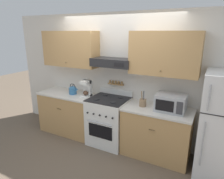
{
  "coord_description": "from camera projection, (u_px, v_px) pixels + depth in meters",
  "views": [
    {
      "loc": [
        1.76,
        -2.89,
        2.19
      ],
      "look_at": [
        0.09,
        0.27,
        1.15
      ],
      "focal_mm": 32.0,
      "sensor_mm": 36.0,
      "label": 1
    }
  ],
  "objects": [
    {
      "name": "microwave",
      "position": [
        171.0,
        103.0,
        3.35
      ],
      "size": [
        0.49,
        0.38,
        0.29
      ],
      "color": "#ADAFB5",
      "rests_on": "counter_right"
    },
    {
      "name": "tea_kettle",
      "position": [
        73.0,
        90.0,
        4.27
      ],
      "size": [
        0.21,
        0.16,
        0.23
      ],
      "color": "teal",
      "rests_on": "counter_left"
    },
    {
      "name": "utensil_crock",
      "position": [
        143.0,
        102.0,
        3.57
      ],
      "size": [
        0.12,
        0.12,
        0.29
      ],
      "color": "#8E7051",
      "rests_on": "counter_right"
    },
    {
      "name": "wall_back",
      "position": [
        115.0,
        69.0,
        3.98
      ],
      "size": [
        5.2,
        0.46,
        2.55
      ],
      "color": "silver",
      "rests_on": "ground_plane"
    },
    {
      "name": "counter_right",
      "position": [
        157.0,
        132.0,
        3.58
      ],
      "size": [
        1.19,
        0.67,
        0.9
      ],
      "color": "tan",
      "rests_on": "ground_plane"
    },
    {
      "name": "counter_left",
      "position": [
        70.0,
        112.0,
        4.47
      ],
      "size": [
        1.28,
        0.67,
        0.9
      ],
      "color": "tan",
      "rests_on": "ground_plane"
    },
    {
      "name": "ground_plane",
      "position": [
        101.0,
        149.0,
        3.86
      ],
      "size": [
        16.0,
        16.0,
        0.0
      ],
      "primitive_type": "plane",
      "color": "brown"
    },
    {
      "name": "stove_range",
      "position": [
        109.0,
        121.0,
        3.99
      ],
      "size": [
        0.74,
        0.71,
        1.05
      ],
      "color": "white",
      "rests_on": "ground_plane"
    },
    {
      "name": "coffee_maker",
      "position": [
        87.0,
        88.0,
        4.12
      ],
      "size": [
        0.17,
        0.21,
        0.33
      ],
      "color": "white",
      "rests_on": "counter_left"
    }
  ]
}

